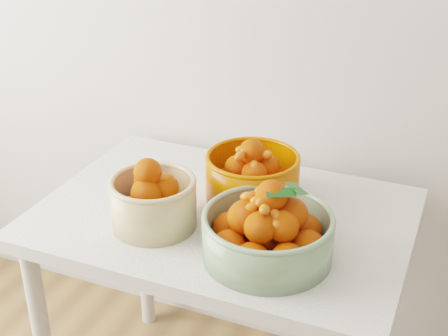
{
  "coord_description": "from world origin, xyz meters",
  "views": [
    {
      "loc": [
        0.31,
        0.25,
        1.63
      ],
      "look_at": [
        -0.23,
        1.54,
        0.92
      ],
      "focal_mm": 50.0,
      "sensor_mm": 36.0,
      "label": 1
    }
  ],
  "objects": [
    {
      "name": "bowl_green",
      "position": [
        -0.08,
        1.45,
        0.82
      ],
      "size": [
        0.33,
        0.33,
        0.2
      ],
      "rotation": [
        0.0,
        0.0,
        -0.05
      ],
      "color": "gray",
      "rests_on": "table"
    },
    {
      "name": "table",
      "position": [
        -0.26,
        1.6,
        0.65
      ],
      "size": [
        1.0,
        0.7,
        0.75
      ],
      "color": "silver",
      "rests_on": "ground"
    },
    {
      "name": "bowl_orange",
      "position": [
        -0.21,
        1.69,
        0.82
      ],
      "size": [
        0.31,
        0.31,
        0.19
      ],
      "rotation": [
        0.0,
        0.0,
        0.21
      ],
      "color": "#C44801",
      "rests_on": "table"
    },
    {
      "name": "bowl_cream",
      "position": [
        -0.41,
        1.47,
        0.82
      ],
      "size": [
        0.25,
        0.25,
        0.19
      ],
      "rotation": [
        0.0,
        0.0,
        -0.09
      ],
      "color": "tan",
      "rests_on": "table"
    }
  ]
}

